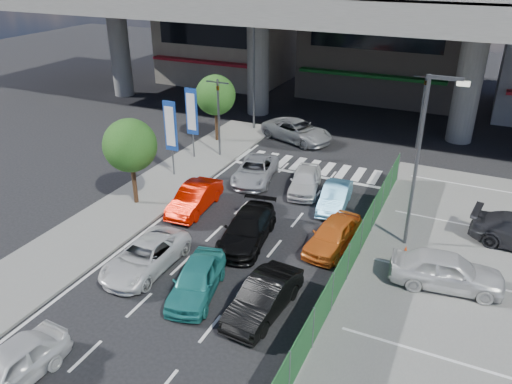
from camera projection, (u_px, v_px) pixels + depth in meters
The scene contains 28 objects.
ground at pixel (213, 274), 21.33m from camera, with size 120.00×120.00×0.00m, color black.
parking_lot at pixel (493, 318), 18.78m from camera, with size 12.00×28.00×0.06m, color slate.
sidewalk_left at pixel (137, 203), 27.22m from camera, with size 4.00×30.00×0.12m, color slate.
fence_run at pixel (341, 275), 19.74m from camera, with size 0.16×22.00×1.80m, color #1B4F23, non-canonical shape.
expressway at pixel (360, 8), 35.40m from camera, with size 64.00×14.00×10.75m.
building_west at pixel (228, 15), 50.59m from camera, with size 12.00×10.90×13.00m.
building_center at pixel (390, 11), 44.90m from camera, with size 14.00×10.90×15.00m.
traffic_light_left at pixel (218, 99), 31.73m from camera, with size 1.60×1.24×5.20m.
traffic_light_right at pixel (424, 93), 32.99m from camera, with size 1.60×1.24×5.20m.
street_lamp_right at pixel (423, 150), 21.40m from camera, with size 1.65×0.22×8.00m.
street_lamp_left at pixel (256, 67), 36.30m from camera, with size 1.65×0.22×8.00m.
signboard_near at pixel (171, 128), 29.23m from camera, with size 0.80×0.14×4.70m.
signboard_far at pixel (192, 114), 31.82m from camera, with size 0.80×0.14×4.70m.
tree_near at pixel (130, 146), 25.76m from camera, with size 2.80×2.80×4.80m.
tree_far at pixel (216, 95), 34.61m from camera, with size 2.80×2.80×4.80m.
van_white_back_left at pixel (8, 368), 15.65m from camera, with size 1.63×4.05×1.38m, color silver.
sedan_white_mid_left at pixel (145, 256), 21.43m from camera, with size 2.12×4.60×1.28m, color silver.
taxi_teal_mid at pixel (197, 280), 19.84m from camera, with size 1.63×4.05×1.38m, color teal.
hatch_black_mid_right at pixel (264, 298), 18.82m from camera, with size 1.46×4.19×1.38m, color black.
taxi_orange_left at pixel (195, 198), 26.34m from camera, with size 1.46×4.19×1.38m, color red.
sedan_black_mid at pixel (247, 229), 23.44m from camera, with size 1.93×4.76×1.38m, color black.
taxi_orange_right at pixel (333, 235), 22.95m from camera, with size 1.63×4.05×1.38m, color orange.
wagon_silver_front_left at pixel (255, 170), 29.75m from camera, with size 2.12×4.60×1.28m, color #9D9FA5.
sedan_white_front_mid at pixel (305, 180), 28.38m from camera, with size 1.60×3.97×1.35m, color silver.
kei_truck_front_right at pixel (335, 197), 26.57m from camera, with size 1.32×3.78×1.25m, color #58A1CE.
crossing_wagon_silver at pixel (297, 131), 35.90m from camera, with size 2.46×5.34×1.48m, color #93979B.
parked_sedan_white at pixel (447, 270), 20.18m from camera, with size 1.80×4.48×1.53m, color silver.
traffic_cone at pixel (405, 253), 22.09m from camera, with size 0.37×0.37×0.73m, color red.
Camera 1 is at (9.12, -15.18, 12.54)m, focal length 35.00 mm.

